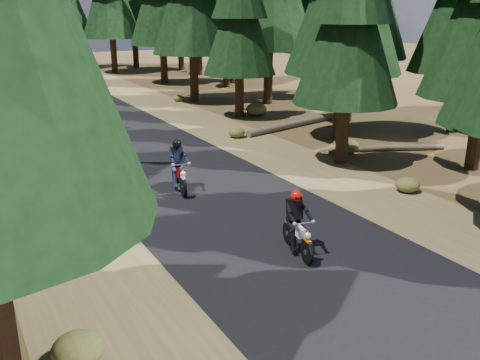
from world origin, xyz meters
name	(u,v)px	position (x,y,z in m)	size (l,w,h in m)	color
ground	(268,236)	(0.00, 0.00, 0.00)	(120.00, 120.00, 0.00)	#483119
road	(189,183)	(0.00, 5.00, 0.01)	(6.00, 100.00, 0.01)	black
shoulder_l	(47,207)	(-4.60, 5.00, 0.00)	(3.20, 100.00, 0.01)	brown
shoulder_r	(301,164)	(4.60, 5.00, 0.00)	(3.20, 100.00, 0.01)	brown
log_near	(293,124)	(7.95, 10.43, 0.16)	(0.32, 0.32, 6.10)	#4C4233
log_far	(390,148)	(8.91, 4.81, 0.12)	(0.24, 0.24, 4.51)	#4C4233
understory_shrubs	(178,156)	(0.59, 7.36, 0.28)	(16.32, 29.99, 0.68)	#474C1E
rider_lead	(298,234)	(0.06, -1.21, 0.52)	(0.88, 1.81, 1.55)	silver
rider_follow	(179,174)	(-0.61, 4.39, 0.56)	(0.89, 1.93, 1.66)	maroon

